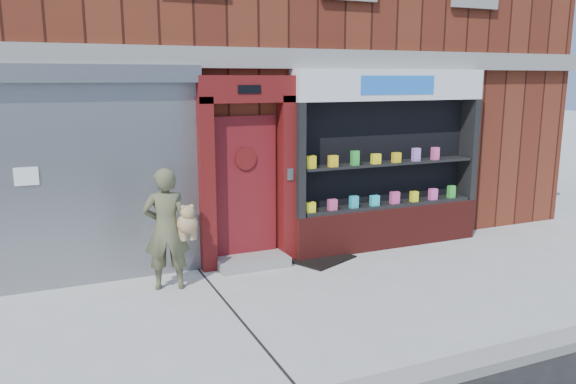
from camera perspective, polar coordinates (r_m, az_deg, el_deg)
ground at (r=7.62m, az=6.22°, el=-10.61°), size 80.00×80.00×0.00m
curb at (r=6.01m, az=16.90°, el=-16.81°), size 60.00×0.30×0.12m
building at (r=12.66m, az=-7.51°, el=16.58°), size 12.00×8.16×8.00m
shutter_bay at (r=8.13m, az=-19.49°, el=2.78°), size 3.10×0.30×3.04m
red_door_bay at (r=8.56m, az=-4.16°, el=2.04°), size 1.52×0.58×2.90m
pharmacy_bay at (r=9.64m, az=10.08°, el=2.45°), size 3.50×0.41×3.00m
woman at (r=7.81m, az=-12.11°, el=-3.64°), size 0.76×0.54×1.69m
doormat at (r=9.07m, az=3.58°, el=-6.81°), size 1.13×0.99×0.02m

